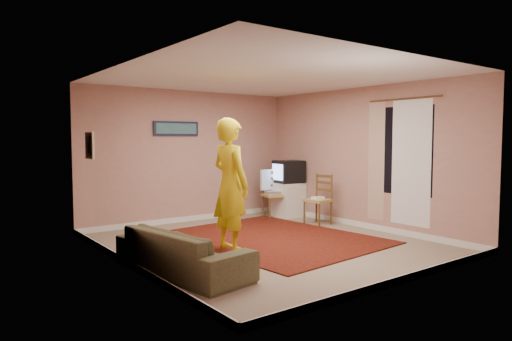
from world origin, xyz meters
TOP-DOWN VIEW (x-y plane):
  - ground at (0.00, 0.00)m, footprint 5.00×5.00m
  - wall_back at (0.00, 2.50)m, footprint 4.50×0.02m
  - wall_front at (0.00, -2.50)m, footprint 4.50×0.02m
  - wall_left at (-2.25, 0.00)m, footprint 0.02×5.00m
  - wall_right at (2.25, 0.00)m, footprint 0.02×5.00m
  - ceiling at (0.00, 0.00)m, footprint 4.50×5.00m
  - baseboard_back at (0.00, 2.49)m, footprint 4.50×0.02m
  - baseboard_front at (0.00, -2.49)m, footprint 4.50×0.02m
  - baseboard_left at (-2.24, 0.00)m, footprint 0.02×5.00m
  - baseboard_right at (2.24, 0.00)m, footprint 0.02×5.00m
  - window at (2.24, -0.90)m, footprint 0.01×1.10m
  - curtain_sheer at (2.23, -1.05)m, footprint 0.01×0.75m
  - curtain_floral at (2.21, -0.35)m, footprint 0.01×0.35m
  - curtain_rod at (2.20, -0.90)m, footprint 0.02×1.40m
  - picture_back at (-0.30, 2.47)m, footprint 0.95×0.04m
  - picture_left at (-2.22, 1.60)m, footprint 0.04×0.38m
  - area_rug at (0.32, 0.25)m, footprint 2.94×3.55m
  - tv_cabinet at (1.95, 1.73)m, footprint 0.56×0.51m
  - crt_tv at (1.94, 1.73)m, footprint 0.61×0.56m
  - chair_a at (1.59, 1.77)m, footprint 0.53×0.52m
  - dvd_player at (1.59, 1.77)m, footprint 0.42×0.34m
  - blue_throw at (1.59, 1.96)m, footprint 0.41×0.05m
  - chair_b at (1.80, 0.69)m, footprint 0.45×0.47m
  - game_console at (1.80, 0.69)m, footprint 0.22×0.17m
  - sofa at (-1.80, -0.63)m, footprint 1.05×2.00m
  - person at (-0.70, -0.04)m, footprint 0.50×0.73m

SIDE VIEW (x-z plane):
  - ground at x=0.00m, z-range 0.00..0.00m
  - area_rug at x=0.32m, z-range 0.00..0.02m
  - baseboard_back at x=0.00m, z-range 0.00..0.10m
  - baseboard_front at x=0.00m, z-range 0.00..0.10m
  - baseboard_left at x=-2.24m, z-range 0.00..0.10m
  - baseboard_right at x=2.24m, z-range 0.00..0.10m
  - sofa at x=-1.80m, z-range 0.00..0.56m
  - tv_cabinet at x=1.95m, z-range 0.00..0.72m
  - game_console at x=1.80m, z-range 0.49..0.54m
  - dvd_player at x=1.59m, z-range 0.50..0.56m
  - chair_b at x=1.80m, z-range 0.33..0.85m
  - chair_a at x=1.59m, z-range 0.33..0.86m
  - blue_throw at x=1.59m, z-range 0.57..1.00m
  - crt_tv at x=1.94m, z-range 0.72..1.19m
  - person at x=-0.70m, z-range 0.00..1.95m
  - curtain_sheer at x=2.23m, z-range 0.20..2.30m
  - curtain_floral at x=2.21m, z-range 0.20..2.30m
  - wall_back at x=0.00m, z-range 0.00..2.60m
  - wall_front at x=0.00m, z-range 0.00..2.60m
  - wall_left at x=-2.25m, z-range 0.00..2.60m
  - wall_right at x=2.25m, z-range 0.00..2.60m
  - window at x=2.24m, z-range 0.70..2.20m
  - picture_left at x=-2.22m, z-range 1.34..1.76m
  - picture_back at x=-0.30m, z-range 1.71..1.99m
  - curtain_rod at x=2.20m, z-range 2.31..2.33m
  - ceiling at x=0.00m, z-range 2.59..2.61m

